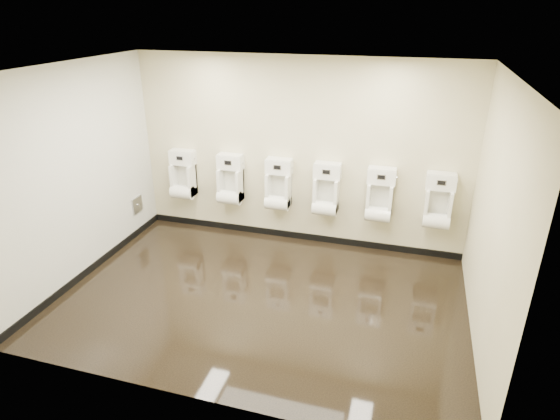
# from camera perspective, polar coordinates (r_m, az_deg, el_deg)

# --- Properties ---
(ground) EXTENTS (5.00, 3.50, 0.00)m
(ground) POSITION_cam_1_polar(r_m,az_deg,el_deg) (6.05, -2.24, -10.65)
(ground) COLOR black
(ground) RESTS_ON ground
(ceiling) EXTENTS (5.00, 3.50, 0.00)m
(ceiling) POSITION_cam_1_polar(r_m,az_deg,el_deg) (5.03, -2.76, 16.69)
(ceiling) COLOR white
(back_wall) EXTENTS (5.00, 0.02, 2.80)m
(back_wall) POSITION_cam_1_polar(r_m,az_deg,el_deg) (6.97, 2.16, 6.91)
(back_wall) COLOR beige
(back_wall) RESTS_ON ground
(front_wall) EXTENTS (5.00, 0.02, 2.80)m
(front_wall) POSITION_cam_1_polar(r_m,az_deg,el_deg) (3.94, -10.69, -7.45)
(front_wall) COLOR beige
(front_wall) RESTS_ON ground
(left_wall) EXTENTS (0.02, 3.50, 2.80)m
(left_wall) POSITION_cam_1_polar(r_m,az_deg,el_deg) (6.59, -23.59, 3.89)
(left_wall) COLOR beige
(left_wall) RESTS_ON ground
(right_wall) EXTENTS (0.02, 3.50, 2.80)m
(right_wall) POSITION_cam_1_polar(r_m,az_deg,el_deg) (5.21, 24.59, -1.31)
(right_wall) COLOR beige
(right_wall) RESTS_ON ground
(tile_overlay_left) EXTENTS (0.01, 3.50, 2.80)m
(tile_overlay_left) POSITION_cam_1_polar(r_m,az_deg,el_deg) (6.59, -23.56, 3.89)
(tile_overlay_left) COLOR white
(tile_overlay_left) RESTS_ON ground
(skirting_back) EXTENTS (5.00, 0.02, 0.10)m
(skirting_back) POSITION_cam_1_polar(r_m,az_deg,el_deg) (7.46, 1.98, -3.08)
(skirting_back) COLOR black
(skirting_back) RESTS_ON ground
(skirting_left) EXTENTS (0.02, 3.50, 0.10)m
(skirting_left) POSITION_cam_1_polar(r_m,az_deg,el_deg) (7.11, -21.76, -6.38)
(skirting_left) COLOR black
(skirting_left) RESTS_ON ground
(access_panel) EXTENTS (0.04, 0.25, 0.25)m
(access_panel) POSITION_cam_1_polar(r_m,az_deg,el_deg) (7.78, -17.02, 0.62)
(access_panel) COLOR #9E9EA3
(access_panel) RESTS_ON left_wall
(urinal_0) EXTENTS (0.41, 0.31, 0.76)m
(urinal_0) POSITION_cam_1_polar(r_m,az_deg,el_deg) (7.66, -11.73, 3.85)
(urinal_0) COLOR white
(urinal_0) RESTS_ON back_wall
(urinal_1) EXTENTS (0.41, 0.31, 0.76)m
(urinal_1) POSITION_cam_1_polar(r_m,az_deg,el_deg) (7.33, -6.09, 3.30)
(urinal_1) COLOR white
(urinal_1) RESTS_ON back_wall
(urinal_2) EXTENTS (0.41, 0.31, 0.76)m
(urinal_2) POSITION_cam_1_polar(r_m,az_deg,el_deg) (7.08, -0.20, 2.70)
(urinal_2) COLOR white
(urinal_2) RESTS_ON back_wall
(urinal_3) EXTENTS (0.41, 0.31, 0.76)m
(urinal_3) POSITION_cam_1_polar(r_m,az_deg,el_deg) (6.92, 5.64, 2.07)
(urinal_3) COLOR white
(urinal_3) RESTS_ON back_wall
(urinal_4) EXTENTS (0.41, 0.31, 0.76)m
(urinal_4) POSITION_cam_1_polar(r_m,az_deg,el_deg) (6.84, 12.05, 1.36)
(urinal_4) COLOR white
(urinal_4) RESTS_ON back_wall
(urinal_5) EXTENTS (0.41, 0.31, 0.76)m
(urinal_5) POSITION_cam_1_polar(r_m,az_deg,el_deg) (6.84, 18.70, 0.60)
(urinal_5) COLOR white
(urinal_5) RESTS_ON back_wall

